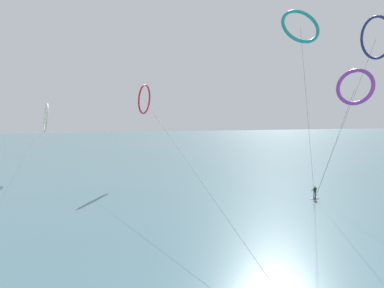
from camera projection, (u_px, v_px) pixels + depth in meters
name	position (u px, v px, depth m)	size (l,w,h in m)	color
sea_water	(122.00, 148.00, 106.27)	(400.00, 200.00, 0.08)	#476B75
surfer_charcoal	(315.00, 193.00, 42.61)	(1.40, 0.61, 1.70)	black
kite_violet	(355.00, 87.00, 32.46)	(3.52, 10.55, 15.38)	purple
kite_ivory	(46.00, 118.00, 57.73)	(2.63, 53.94, 12.84)	silver
kite_crimson	(144.00, 99.00, 56.43)	(3.50, 49.68, 15.98)	red
kite_navy	(376.00, 38.00, 40.90)	(7.45, 5.36, 22.90)	navy
kite_teal	(300.00, 26.00, 40.84)	(5.15, 2.81, 24.02)	teal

